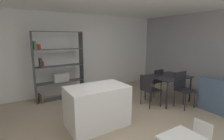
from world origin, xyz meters
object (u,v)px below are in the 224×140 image
object	(u,v)px
kitchen_island	(97,106)
dining_chair_island_side	(149,88)
dining_chair_near	(182,86)
dining_table	(168,78)
child_chair_right	(199,138)
open_bookshelf	(57,69)
dining_chair_far	(156,80)

from	to	relation	value
kitchen_island	dining_chair_island_side	xyz separation A→B (m)	(1.69, 0.19, 0.08)
dining_chair_island_side	dining_chair_near	world-z (taller)	dining_chair_near
dining_table	dining_chair_island_side	world-z (taller)	dining_chair_island_side
kitchen_island	child_chair_right	bearing A→B (deg)	-62.75
dining_chair_island_side	dining_chair_near	bearing A→B (deg)	-118.32
open_bookshelf	child_chair_right	size ratio (longest dim) A/B	3.50
open_bookshelf	dining_table	bearing A→B (deg)	-35.65
open_bookshelf	dining_table	size ratio (longest dim) A/B	1.83
dining_chair_island_side	dining_chair_far	size ratio (longest dim) A/B	0.98
open_bookshelf	dining_chair_near	bearing A→B (deg)	-41.89
kitchen_island	dining_chair_far	distance (m)	2.57
dining_chair_far	open_bookshelf	bearing A→B (deg)	-31.10
child_chair_right	dining_table	bearing A→B (deg)	140.98
open_bookshelf	dining_chair_island_side	bearing A→B (deg)	-45.06
kitchen_island	child_chair_right	world-z (taller)	kitchen_island
child_chair_right	dining_chair_far	distance (m)	2.91
dining_table	dining_chair_near	world-z (taller)	dining_chair_near
child_chair_right	dining_chair_near	bearing A→B (deg)	132.56
child_chair_right	dining_chair_far	size ratio (longest dim) A/B	0.66
kitchen_island	dining_chair_far	world-z (taller)	dining_chair_far
dining_chair_far	dining_chair_near	size ratio (longest dim) A/B	0.92
dining_chair_island_side	dining_chair_near	xyz separation A→B (m)	(0.78, -0.50, 0.05)
kitchen_island	open_bookshelf	distance (m)	2.21
kitchen_island	dining_chair_island_side	bearing A→B (deg)	6.40
open_bookshelf	dining_chair_island_side	distance (m)	2.78
dining_chair_island_side	child_chair_right	bearing A→B (deg)	162.14
kitchen_island	dining_chair_near	size ratio (longest dim) A/B	1.32
child_chair_right	dining_table	world-z (taller)	dining_table
dining_chair_island_side	dining_chair_far	xyz separation A→B (m)	(0.79, 0.49, 0.01)
kitchen_island	dining_table	size ratio (longest dim) A/B	1.13
child_chair_right	dining_chair_island_side	world-z (taller)	dining_chair_island_side
dining_chair_island_side	dining_chair_far	bearing A→B (deg)	-53.91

